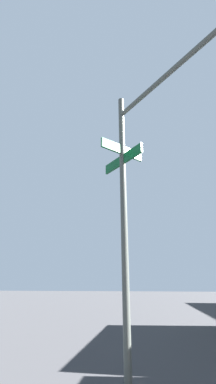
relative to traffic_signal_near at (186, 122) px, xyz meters
The scene contains 1 object.
traffic_signal_near is the anchor object (origin of this frame).
Camera 1 is at (-3.40, -7.06, 1.54)m, focal length 22.06 mm.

